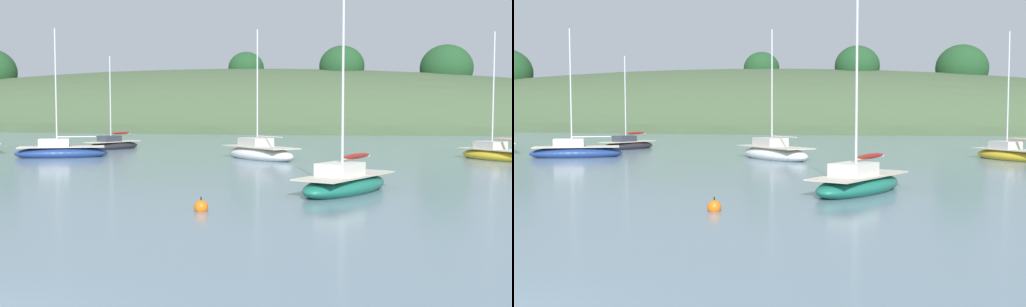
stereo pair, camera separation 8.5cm
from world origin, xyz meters
The scene contains 7 objects.
far_shoreline_hill centered at (-25.02, 88.84, 0.11)m, with size 150.00×36.00×22.68m.
sailboat_cream_ketch centered at (-15.78, 30.72, 0.37)m, with size 6.17×4.51×8.57m.
sailboat_red_portside centered at (-16.54, 39.76, 0.34)m, with size 3.39×5.34×7.52m.
sailboat_orange_cutter centered at (11.58, 35.32, 0.36)m, with size 4.78×5.43×8.14m.
sailboat_white_near centered at (-2.81, 32.45, 0.39)m, with size 6.26×6.10×8.39m.
sailboat_grey_yawl centered at (4.17, 16.98, 0.35)m, with size 3.77×5.78×7.48m.
mooring_buoy_outer centered at (0.36, 11.50, 0.12)m, with size 0.44×0.44×0.54m.
Camera 1 is at (6.59, -6.93, 3.07)m, focal length 45.02 mm.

